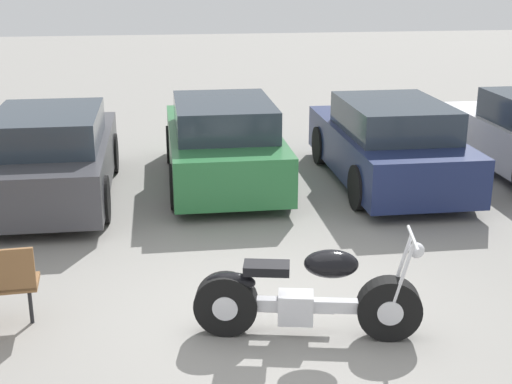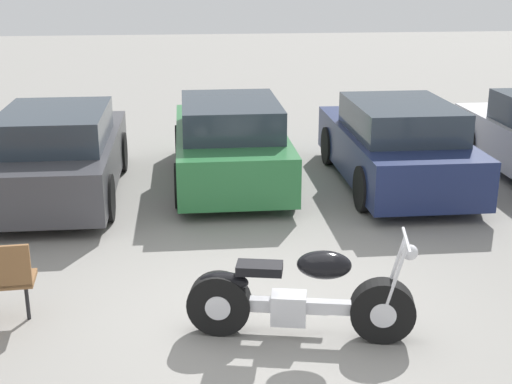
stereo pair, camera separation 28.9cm
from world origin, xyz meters
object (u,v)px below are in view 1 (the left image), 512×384
object	(u,v)px
parked_car_green	(223,143)
motorcycle	(305,297)
parked_car_dark_grey	(52,156)
parked_car_navy	(388,144)

from	to	relation	value
parked_car_green	motorcycle	bearing A→B (deg)	-86.66
parked_car_dark_grey	parked_car_navy	xyz separation A→B (m)	(5.32, 0.04, 0.00)
motorcycle	parked_car_dark_grey	distance (m)	5.57
parked_car_navy	parked_car_green	bearing A→B (deg)	170.81
parked_car_green	parked_car_navy	distance (m)	2.69
motorcycle	parked_car_navy	xyz separation A→B (m)	(2.36, 4.75, 0.26)
parked_car_navy	parked_car_dark_grey	bearing A→B (deg)	-179.57
motorcycle	parked_car_dark_grey	world-z (taller)	parked_car_dark_grey
motorcycle	parked_car_navy	world-z (taller)	parked_car_navy
motorcycle	parked_car_navy	size ratio (longest dim) A/B	0.54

